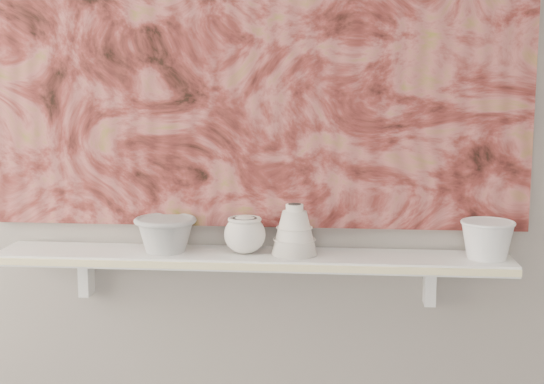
# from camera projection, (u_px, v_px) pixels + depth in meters

# --- Properties ---
(wall_back) EXTENTS (3.60, 0.00, 3.60)m
(wall_back) POSITION_uv_depth(u_px,v_px,m) (255.00, 97.00, 2.09)
(wall_back) COLOR gray
(wall_back) RESTS_ON floor
(shelf) EXTENTS (1.40, 0.18, 0.03)m
(shelf) POSITION_uv_depth(u_px,v_px,m) (251.00, 259.00, 2.07)
(shelf) COLOR white
(shelf) RESTS_ON wall_back
(shelf_stripe) EXTENTS (1.40, 0.01, 0.02)m
(shelf_stripe) POSITION_uv_depth(u_px,v_px,m) (247.00, 267.00, 1.98)
(shelf_stripe) COLOR beige
(shelf_stripe) RESTS_ON shelf
(bracket_left) EXTENTS (0.03, 0.06, 0.12)m
(bracket_left) POSITION_uv_depth(u_px,v_px,m) (86.00, 275.00, 2.19)
(bracket_left) COLOR white
(bracket_left) RESTS_ON wall_back
(bracket_right) EXTENTS (0.03, 0.06, 0.12)m
(bracket_right) POSITION_uv_depth(u_px,v_px,m) (430.00, 283.00, 2.10)
(bracket_right) COLOR white
(bracket_right) RESTS_ON wall_back
(painting) EXTENTS (1.50, 0.02, 1.10)m
(painting) POSITION_uv_depth(u_px,v_px,m) (254.00, 27.00, 2.05)
(painting) COLOR maroon
(painting) RESTS_ON wall_back
(house_motif) EXTENTS (0.09, 0.00, 0.08)m
(house_motif) POSITION_uv_depth(u_px,v_px,m) (419.00, 142.00, 2.05)
(house_motif) COLOR black
(house_motif) RESTS_ON painting
(bowl_grey) EXTENTS (0.19, 0.19, 0.10)m
(bowl_grey) POSITION_uv_depth(u_px,v_px,m) (166.00, 234.00, 2.08)
(bowl_grey) COLOR #9E9E9C
(bowl_grey) RESTS_ON shelf
(cup_cream) EXTENTS (0.14, 0.14, 0.10)m
(cup_cream) POSITION_uv_depth(u_px,v_px,m) (245.00, 234.00, 2.06)
(cup_cream) COLOR silver
(cup_cream) RESTS_ON shelf
(bell_vessel) EXTENTS (0.16, 0.16, 0.14)m
(bell_vessel) POSITION_uv_depth(u_px,v_px,m) (294.00, 229.00, 2.04)
(bell_vessel) COLOR white
(bell_vessel) RESTS_ON shelf
(bowl_white) EXTENTS (0.14, 0.14, 0.10)m
(bowl_white) POSITION_uv_depth(u_px,v_px,m) (487.00, 239.00, 2.00)
(bowl_white) COLOR silver
(bowl_white) RESTS_ON shelf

